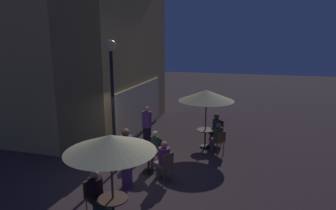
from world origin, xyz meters
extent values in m
plane|color=#3C2E30|center=(0.00, 0.00, 0.00)|extent=(60.00, 60.00, 0.00)
cube|color=tan|center=(4.48, 2.34, 4.33)|extent=(7.31, 1.90, 8.66)
cube|color=tan|center=(1.78, 4.45, 4.33)|extent=(1.90, 6.11, 8.66)
cube|color=beige|center=(4.11, 1.35, 1.25)|extent=(5.11, 0.08, 2.10)
cylinder|color=black|center=(0.23, 0.76, 1.98)|extent=(0.10, 0.10, 3.95)
sphere|color=#FEE28A|center=(0.23, 0.76, 4.06)|extent=(0.34, 0.34, 0.34)
cylinder|color=#4A3126|center=(-2.49, -0.50, 0.77)|extent=(0.67, 0.67, 0.03)
cylinder|color=black|center=(3.26, -1.71, 0.01)|extent=(0.40, 0.40, 0.03)
cylinder|color=black|center=(3.26, -1.71, 0.36)|extent=(0.06, 0.06, 0.71)
cylinder|color=#4B372B|center=(3.26, -1.71, 0.73)|extent=(0.70, 0.70, 0.03)
cylinder|color=black|center=(0.47, -0.29, 0.01)|extent=(0.40, 0.40, 0.03)
cylinder|color=black|center=(0.47, -0.29, 0.35)|extent=(0.06, 0.06, 0.70)
cylinder|color=#442D1C|center=(0.47, -0.29, 0.72)|extent=(0.62, 0.62, 0.03)
cylinder|color=#4E3A29|center=(-2.49, -0.50, 1.10)|extent=(0.05, 0.05, 2.21)
cone|color=beige|center=(-2.49, -0.50, 2.08)|extent=(1.98, 1.98, 0.37)
cylinder|color=black|center=(3.26, -1.71, 0.03)|extent=(0.36, 0.36, 0.06)
cylinder|color=#483125|center=(3.26, -1.71, 1.14)|extent=(0.05, 0.05, 2.28)
cone|color=tan|center=(3.26, -1.71, 2.12)|extent=(2.17, 2.17, 0.42)
cylinder|color=brown|center=(-2.04, -0.08, 0.22)|extent=(0.03, 0.03, 0.44)
cylinder|color=brown|center=(-1.86, 0.22, 0.22)|extent=(0.03, 0.03, 0.44)
cylinder|color=brown|center=(-2.16, 0.39, 0.22)|extent=(0.03, 0.03, 0.44)
cube|color=brown|center=(-2.10, 0.15, 0.46)|extent=(0.60, 0.60, 0.04)
cube|color=brown|center=(-2.00, 0.32, 0.68)|extent=(0.39, 0.26, 0.41)
cylinder|color=brown|center=(2.76, -2.05, 0.23)|extent=(0.03, 0.03, 0.47)
cylinder|color=brown|center=(3.00, -2.25, 0.23)|extent=(0.03, 0.03, 0.47)
cylinder|color=brown|center=(2.56, -2.29, 0.23)|extent=(0.03, 0.03, 0.47)
cylinder|color=brown|center=(2.80, -2.49, 0.23)|extent=(0.03, 0.03, 0.47)
cube|color=brown|center=(2.78, -2.27, 0.48)|extent=(0.55, 0.55, 0.04)
cube|color=brown|center=(2.66, -2.41, 0.69)|extent=(0.32, 0.29, 0.39)
cylinder|color=brown|center=(3.67, -2.14, 0.23)|extent=(0.03, 0.03, 0.46)
cylinder|color=brown|center=(3.84, -1.83, 0.23)|extent=(0.03, 0.03, 0.46)
cylinder|color=brown|center=(3.98, -2.31, 0.23)|extent=(0.03, 0.03, 0.46)
cylinder|color=brown|center=(4.15, -2.00, 0.23)|extent=(0.03, 0.03, 0.46)
cube|color=brown|center=(3.91, -2.07, 0.48)|extent=(0.60, 0.60, 0.04)
cube|color=brown|center=(4.08, -2.16, 0.72)|extent=(0.25, 0.40, 0.46)
cylinder|color=brown|center=(0.04, -0.71, 0.24)|extent=(0.03, 0.03, 0.48)
cylinder|color=brown|center=(0.32, -0.88, 0.24)|extent=(0.03, 0.03, 0.48)
cylinder|color=brown|center=(-0.12, -0.99, 0.24)|extent=(0.03, 0.03, 0.48)
cylinder|color=brown|center=(0.15, -1.15, 0.24)|extent=(0.03, 0.03, 0.48)
cube|color=brown|center=(0.10, -0.93, 0.49)|extent=(0.55, 0.55, 0.04)
cube|color=brown|center=(0.00, -1.09, 0.72)|extent=(0.37, 0.24, 0.42)
cylinder|color=brown|center=(1.01, -0.45, 0.23)|extent=(0.03, 0.03, 0.46)
cylinder|color=brown|center=(1.01, -0.13, 0.23)|extent=(0.03, 0.03, 0.46)
cylinder|color=brown|center=(1.33, -0.44, 0.23)|extent=(0.03, 0.03, 0.46)
cylinder|color=brown|center=(1.33, -0.12, 0.23)|extent=(0.03, 0.03, 0.46)
cube|color=brown|center=(1.17, -0.29, 0.47)|extent=(0.40, 0.40, 0.04)
cube|color=brown|center=(1.35, -0.28, 0.69)|extent=(0.04, 0.40, 0.39)
cube|color=black|center=(-2.17, 0.03, 0.49)|extent=(0.49, 0.49, 0.14)
cylinder|color=black|center=(-2.10, 0.15, 0.74)|extent=(0.36, 0.36, 0.51)
sphere|color=tan|center=(-2.10, 0.15, 1.09)|extent=(0.20, 0.20, 0.20)
cube|color=#513861|center=(2.87, -2.16, 0.49)|extent=(0.51, 0.51, 0.14)
cylinder|color=#513861|center=(2.97, -2.04, 0.24)|extent=(0.14, 0.14, 0.49)
cylinder|color=#343F2A|center=(2.78, -2.27, 0.74)|extent=(0.37, 0.37, 0.51)
sphere|color=#986D4C|center=(2.78, -2.27, 1.09)|extent=(0.19, 0.19, 0.19)
cube|color=#222E4D|center=(3.79, -2.00, 0.49)|extent=(0.47, 0.45, 0.14)
cylinder|color=#222E4D|center=(3.65, -1.92, 0.24)|extent=(0.14, 0.14, 0.49)
cylinder|color=#22364F|center=(3.91, -2.07, 0.77)|extent=(0.32, 0.32, 0.55)
sphere|color=brown|center=(3.91, -2.07, 1.14)|extent=(0.22, 0.22, 0.22)
cube|color=#746C5C|center=(0.17, -0.81, 0.49)|extent=(0.49, 0.49, 0.14)
cylinder|color=#746C5C|center=(0.25, -0.67, 0.24)|extent=(0.14, 0.14, 0.49)
cylinder|color=#653164|center=(0.10, -0.93, 0.78)|extent=(0.36, 0.36, 0.57)
sphere|color=#976F4F|center=(0.10, -0.93, 1.15)|extent=(0.20, 0.20, 0.20)
cube|color=gray|center=(1.03, -0.29, 0.49)|extent=(0.36, 0.31, 0.14)
cylinder|color=gray|center=(0.87, -0.29, 0.24)|extent=(0.14, 0.14, 0.49)
cylinder|color=#2F4B30|center=(1.17, -0.29, 0.75)|extent=(0.30, 0.30, 0.52)
sphere|color=beige|center=(1.17, -0.29, 1.10)|extent=(0.20, 0.20, 0.20)
cylinder|color=black|center=(2.26, 0.39, 0.48)|extent=(0.31, 0.31, 0.96)
cylinder|color=#5E2F6B|center=(2.26, 0.39, 1.27)|extent=(0.36, 0.36, 0.62)
sphere|color=tan|center=(2.26, 0.39, 1.67)|extent=(0.20, 0.20, 0.20)
cylinder|color=#5B3469|center=(-0.58, 0.00, 0.45)|extent=(0.32, 0.32, 0.90)
cylinder|color=#53306C|center=(-0.58, 0.00, 1.23)|extent=(0.37, 0.37, 0.67)
sphere|color=brown|center=(-0.58, 0.00, 1.67)|extent=(0.23, 0.23, 0.23)
camera|label=1|loc=(-7.80, -3.26, 4.23)|focal=31.14mm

